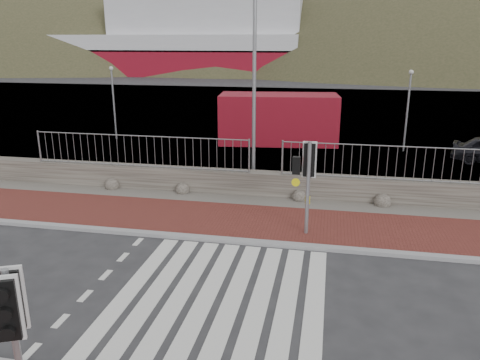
% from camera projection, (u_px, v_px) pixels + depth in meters
% --- Properties ---
extents(ground, '(220.00, 220.00, 0.00)m').
position_uv_depth(ground, '(220.00, 298.00, 10.46)').
color(ground, '#28282B').
rests_on(ground, ground).
extents(sidewalk_far, '(40.00, 3.00, 0.08)m').
position_uv_depth(sidewalk_far, '(253.00, 223.00, 14.68)').
color(sidewalk_far, maroon).
rests_on(sidewalk_far, ground).
extents(kerb_far, '(40.00, 0.25, 0.12)m').
position_uv_depth(kerb_far, '(244.00, 242.00, 13.27)').
color(kerb_far, gray).
rests_on(kerb_far, ground).
extents(zebra_crossing, '(4.62, 5.60, 0.01)m').
position_uv_depth(zebra_crossing, '(220.00, 298.00, 10.46)').
color(zebra_crossing, silver).
rests_on(zebra_crossing, ground).
extents(gravel_strip, '(40.00, 1.50, 0.06)m').
position_uv_depth(gravel_strip, '(262.00, 202.00, 16.56)').
color(gravel_strip, '#59544C').
rests_on(gravel_strip, ground).
extents(stone_wall, '(40.00, 0.60, 0.90)m').
position_uv_depth(stone_wall, '(266.00, 184.00, 17.19)').
color(stone_wall, '#453F38').
rests_on(stone_wall, ground).
extents(railing, '(18.07, 0.07, 1.22)m').
position_uv_depth(railing, '(266.00, 149.00, 16.66)').
color(railing, gray).
rests_on(railing, stone_wall).
extents(quay, '(120.00, 40.00, 0.50)m').
position_uv_depth(quay, '(303.00, 113.00, 36.68)').
color(quay, '#4C4C4F').
rests_on(quay, ground).
extents(water, '(220.00, 50.00, 0.05)m').
position_uv_depth(water, '(318.00, 78.00, 69.56)').
color(water, '#3F4C54').
rests_on(water, ground).
extents(ferry, '(50.00, 16.00, 20.00)m').
position_uv_depth(ferry, '(170.00, 41.00, 77.27)').
color(ferry, maroon).
rests_on(ferry, ground).
extents(hills_backdrop, '(254.00, 90.00, 100.00)m').
position_uv_depth(hills_backdrop, '(350.00, 181.00, 98.45)').
color(hills_backdrop, '#353721').
rests_on(hills_backdrop, ground).
extents(traffic_signal_near, '(0.43, 0.36, 2.62)m').
position_uv_depth(traffic_signal_near, '(12.00, 317.00, 6.43)').
color(traffic_signal_near, gray).
rests_on(traffic_signal_near, ground).
extents(traffic_signal_far, '(0.67, 0.24, 2.83)m').
position_uv_depth(traffic_signal_far, '(307.00, 169.00, 13.25)').
color(traffic_signal_far, gray).
rests_on(traffic_signal_far, ground).
extents(streetlight, '(1.66, 0.48, 7.87)m').
position_uv_depth(streetlight, '(258.00, 72.00, 16.91)').
color(streetlight, gray).
rests_on(streetlight, ground).
extents(shipping_container, '(6.69, 3.38, 2.68)m').
position_uv_depth(shipping_container, '(278.00, 119.00, 25.91)').
color(shipping_container, maroon).
rests_on(shipping_container, ground).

